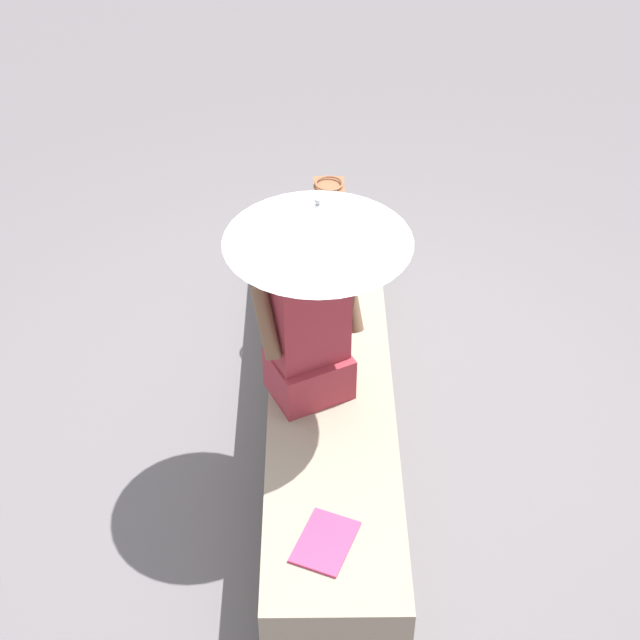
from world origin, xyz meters
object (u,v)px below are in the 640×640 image
magazine (325,542)px  parasol (318,223)px  handbag_black (329,213)px  tote_bag_canvas (315,245)px  person_seated (309,326)px

magazine → parasol: bearing=-156.0°
handbag_black → tote_bag_canvas: size_ratio=1.11×
person_seated → handbag_black: (-1.23, 0.11, -0.21)m
person_seated → parasol: parasol is taller
parasol → handbag_black: (-1.28, 0.07, -0.77)m
person_seated → tote_bag_canvas: size_ratio=2.66×
handbag_black → magazine: (2.09, -0.05, -0.18)m
handbag_black → tote_bag_canvas: (0.29, -0.08, -0.02)m
tote_bag_canvas → magazine: size_ratio=1.21×
parasol → handbag_black: parasol is taller
person_seated → parasol: 0.57m
person_seated → parasol: size_ratio=0.84×
person_seated → parasol: bearing=41.6°
parasol → person_seated: bearing=-138.4°
person_seated → magazine: size_ratio=3.21×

